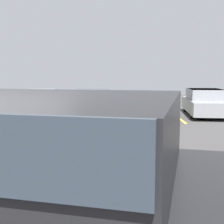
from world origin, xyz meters
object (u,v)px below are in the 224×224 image
(parked_sedan_a, at_px, (36,101))
(parked_sedan_b, at_px, (91,102))
(pickup_truck, at_px, (71,224))
(parked_sedan_c, at_px, (145,103))
(parked_sedan_d, at_px, (205,101))

(parked_sedan_a, bearing_deg, parked_sedan_b, 81.95)
(pickup_truck, height_order, parked_sedan_b, pickup_truck)
(pickup_truck, height_order, parked_sedan_c, pickup_truck)
(pickup_truck, distance_m, parked_sedan_a, 13.83)
(pickup_truck, relative_size, parked_sedan_a, 1.23)
(pickup_truck, xyz_separation_m, parked_sedan_d, (4.34, 13.33, -0.22))
(parked_sedan_a, distance_m, parked_sedan_d, 8.35)
(parked_sedan_a, xyz_separation_m, parked_sedan_c, (5.38, -0.29, -0.04))
(pickup_truck, bearing_deg, parked_sedan_a, 118.69)
(parked_sedan_b, bearing_deg, pickup_truck, 5.81)
(parked_sedan_a, height_order, parked_sedan_b, parked_sedan_b)
(parked_sedan_d, bearing_deg, pickup_truck, -13.59)
(parked_sedan_d, bearing_deg, parked_sedan_b, -81.51)
(parked_sedan_a, relative_size, parked_sedan_b, 1.07)
(parked_sedan_a, height_order, parked_sedan_c, parked_sedan_a)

